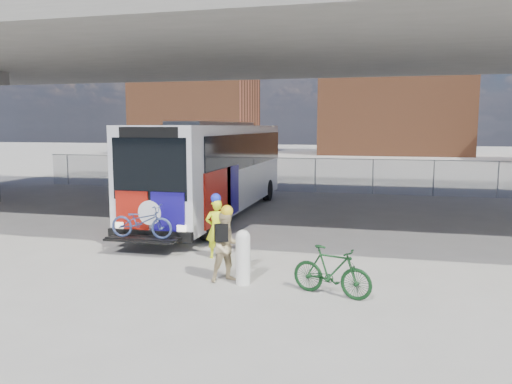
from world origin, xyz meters
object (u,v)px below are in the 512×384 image
(bus, at_px, (217,162))
(cyclist_hivis, at_px, (216,227))
(cyclist_tan, at_px, (227,246))
(bike_parked, at_px, (332,271))
(bollard, at_px, (243,255))

(bus, height_order, cyclist_hivis, bus)
(cyclist_hivis, xyz_separation_m, cyclist_tan, (0.89, -1.92, -0.01))
(bike_parked, bearing_deg, cyclist_hivis, 72.06)
(bollard, xyz_separation_m, cyclist_hivis, (-1.30, 2.04, 0.18))
(cyclist_hivis, bearing_deg, bus, -99.87)
(bollard, relative_size, cyclist_hivis, 0.71)
(bus, height_order, bike_parked, bus)
(cyclist_tan, distance_m, bike_parked, 2.46)
(bus, distance_m, cyclist_tan, 8.85)
(bollard, xyz_separation_m, bike_parked, (2.00, -0.32, -0.14))
(cyclist_tan, xyz_separation_m, bike_parked, (2.41, -0.43, -0.31))
(bollard, bearing_deg, cyclist_tan, 164.56)
(cyclist_hivis, bearing_deg, cyclist_tan, 87.06)
(bus, xyz_separation_m, bollard, (3.35, -8.36, -1.44))
(bollard, bearing_deg, cyclist_hivis, 122.55)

